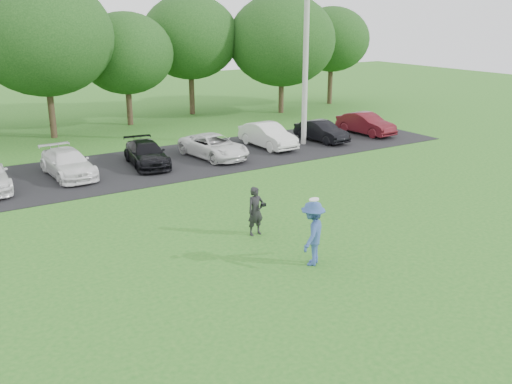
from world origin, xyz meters
TOP-DOWN VIEW (x-y plane):
  - ground at (0.00, 0.00)m, footprint 100.00×100.00m
  - parking_lot at (0.00, 13.00)m, footprint 32.00×6.50m
  - utility_pole at (8.83, 12.73)m, footprint 0.28×0.28m
  - frisbee_player at (-0.05, 0.48)m, footprint 1.36×1.26m
  - camera_bystander at (-0.20, 3.20)m, footprint 0.59×0.43m
  - parked_cars at (-0.72, 12.92)m, footprint 28.23×4.67m
  - tree_row at (1.51, 22.76)m, footprint 42.39×9.85m

SIDE VIEW (x-z plane):
  - ground at x=0.00m, z-range 0.00..0.00m
  - parking_lot at x=0.00m, z-range 0.00..0.03m
  - parked_cars at x=-0.72m, z-range -0.02..1.22m
  - camera_bystander at x=-0.20m, z-range 0.00..1.57m
  - frisbee_player at x=-0.05m, z-range -0.08..1.92m
  - tree_row at x=1.51m, z-range 0.59..9.23m
  - utility_pole at x=8.83m, z-range 0.00..9.94m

